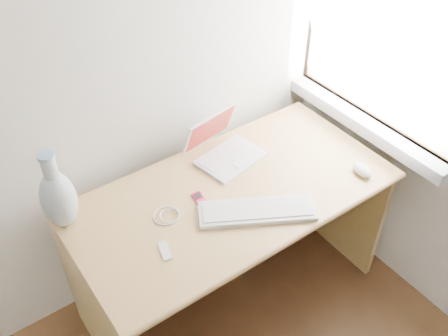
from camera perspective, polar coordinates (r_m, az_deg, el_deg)
window at (r=2.25m, az=18.15°, el=15.38°), size 0.11×0.99×1.10m
desk at (r=2.29m, az=-0.37°, el=-5.27°), size 1.38×0.69×0.73m
laptop at (r=2.25m, az=0.22°, el=2.38°), size 0.32×0.29×0.20m
external_keyboard at (r=2.00m, az=3.81°, el=-4.91°), size 0.48×0.35×0.02m
mouse at (r=2.25m, az=15.55°, el=-0.19°), size 0.08×0.12×0.04m
ipod at (r=2.06m, az=-2.77°, el=-3.63°), size 0.05×0.10×0.01m
cable_coil at (r=2.01m, az=-6.60°, el=-5.44°), size 0.13×0.13×0.01m
remote at (r=1.89m, az=-6.77°, el=-9.38°), size 0.06×0.10×0.01m
vase at (r=1.97m, az=-18.42°, el=-3.21°), size 0.14×0.14×0.35m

